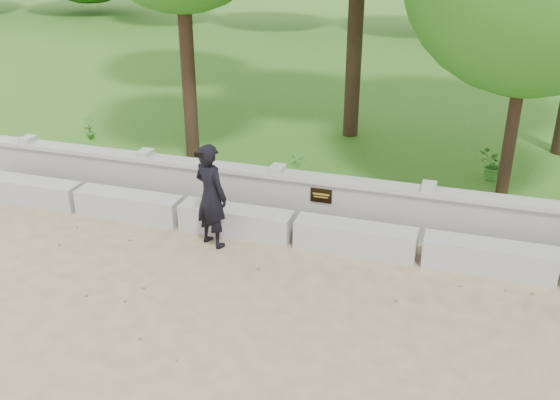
{
  "coord_description": "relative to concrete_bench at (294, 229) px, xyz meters",
  "views": [
    {
      "loc": [
        2.5,
        -6.67,
        4.81
      ],
      "look_at": [
        -0.13,
        1.59,
        0.86
      ],
      "focal_mm": 40.0,
      "sensor_mm": 36.0,
      "label": 1
    }
  ],
  "objects": [
    {
      "name": "man_main",
      "position": [
        -1.22,
        -0.46,
        0.63
      ],
      "size": [
        0.73,
        0.69,
        1.7
      ],
      "color": "black",
      "rests_on": "ground"
    },
    {
      "name": "parapet_wall",
      "position": [
        0.0,
        0.7,
        0.24
      ],
      "size": [
        12.5,
        0.35,
        0.9
      ],
      "color": "#9E9B95",
      "rests_on": "ground"
    },
    {
      "name": "lawn",
      "position": [
        -0.0,
        12.1,
        -0.1
      ],
      "size": [
        40.0,
        22.0,
        0.25
      ],
      "primitive_type": "cube",
      "color": "#306117",
      "rests_on": "ground"
    },
    {
      "name": "concrete_bench",
      "position": [
        0.0,
        0.0,
        0.0
      ],
      "size": [
        11.9,
        0.45,
        0.45
      ],
      "color": "#A8A59E",
      "rests_on": "ground"
    },
    {
      "name": "ground",
      "position": [
        -0.0,
        -1.9,
        -0.22
      ],
      "size": [
        80.0,
        80.0,
        0.0
      ],
      "primitive_type": "plane",
      "color": "tan",
      "rests_on": "ground"
    },
    {
      "name": "shrub_b",
      "position": [
        -0.46,
        1.67,
        0.35
      ],
      "size": [
        0.45,
        0.46,
        0.65
      ],
      "primitive_type": "imported",
      "rotation": [
        0.0,
        0.0,
        2.29
      ],
      "color": "#3D7C2A",
      "rests_on": "lawn"
    },
    {
      "name": "shrub_a",
      "position": [
        -5.62,
        2.84,
        0.3
      ],
      "size": [
        0.35,
        0.3,
        0.55
      ],
      "primitive_type": "imported",
      "rotation": [
        0.0,
        0.0,
        0.41
      ],
      "color": "#3D7C2A",
      "rests_on": "lawn"
    },
    {
      "name": "shrub_c",
      "position": [
        3.0,
        3.06,
        0.31
      ],
      "size": [
        0.68,
        0.69,
        0.58
      ],
      "primitive_type": "imported",
      "rotation": [
        0.0,
        0.0,
        4.0
      ],
      "color": "#3D7C2A",
      "rests_on": "lawn"
    }
  ]
}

